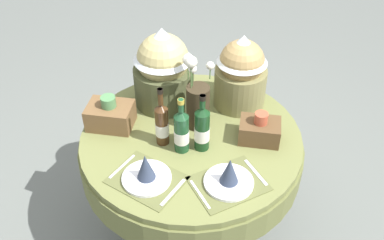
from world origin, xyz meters
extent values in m
plane|color=slate|center=(0.00, 0.00, 0.00)|extent=(8.00, 8.00, 0.00)
cylinder|color=olive|center=(0.00, 0.00, 0.73)|extent=(1.20, 1.20, 0.04)
cylinder|color=#626738|center=(0.00, 0.00, 0.63)|extent=(1.23, 1.23, 0.17)
cylinder|color=black|center=(0.00, 0.00, 0.37)|extent=(0.12, 0.12, 0.68)
cylinder|color=black|center=(0.00, 0.00, 0.01)|extent=(0.61, 0.61, 0.03)
cube|color=brown|center=(-0.16, -0.36, 0.76)|extent=(0.42, 0.37, 0.00)
cylinder|color=white|center=(-0.16, -0.36, 0.77)|extent=(0.24, 0.24, 0.02)
cone|color=#2D384C|center=(-0.16, -0.36, 0.84)|extent=(0.09, 0.09, 0.14)
cube|color=silver|center=(-0.30, -0.30, 0.76)|extent=(0.09, 0.18, 0.00)
cube|color=silver|center=(-0.01, -0.42, 0.76)|extent=(0.09, 0.18, 0.00)
cube|color=brown|center=(0.24, -0.32, 0.76)|extent=(0.43, 0.41, 0.00)
cylinder|color=white|center=(0.24, -0.32, 0.77)|extent=(0.24, 0.24, 0.02)
cone|color=#2D384C|center=(0.24, -0.32, 0.84)|extent=(0.09, 0.09, 0.14)
cube|color=silver|center=(0.11, -0.41, 0.76)|extent=(0.12, 0.16, 0.00)
cube|color=silver|center=(0.36, -0.23, 0.76)|extent=(0.13, 0.16, 0.00)
cylinder|color=#332819|center=(0.02, 0.09, 0.88)|extent=(0.13, 0.13, 0.25)
sphere|color=silver|center=(-0.01, 0.10, 1.11)|extent=(0.04, 0.04, 0.04)
cylinder|color=#4C7038|center=(-0.01, 0.10, 1.05)|extent=(0.01, 0.01, 0.09)
sphere|color=silver|center=(0.07, 0.18, 1.09)|extent=(0.04, 0.04, 0.04)
cylinder|color=#4C7038|center=(0.07, 0.18, 1.04)|extent=(0.01, 0.01, 0.07)
sphere|color=silver|center=(-0.04, 0.16, 1.13)|extent=(0.06, 0.06, 0.06)
cylinder|color=#4C7038|center=(-0.04, 0.16, 1.06)|extent=(0.01, 0.01, 0.10)
sphere|color=silver|center=(-0.01, 0.08, 1.16)|extent=(0.06, 0.06, 0.06)
cylinder|color=#4C7038|center=(-0.01, 0.08, 1.07)|extent=(0.01, 0.01, 0.13)
cylinder|color=#143819|center=(0.07, -0.09, 0.87)|extent=(0.08, 0.08, 0.23)
cylinder|color=silver|center=(0.07, -0.09, 0.85)|extent=(0.08, 0.08, 0.08)
cone|color=#143819|center=(0.07, -0.09, 1.00)|extent=(0.08, 0.08, 0.04)
cylinder|color=#143819|center=(0.07, -0.09, 1.05)|extent=(0.03, 0.03, 0.07)
cylinder|color=black|center=(0.07, -0.09, 1.08)|extent=(0.03, 0.03, 0.02)
cylinder|color=#194223|center=(-0.03, -0.12, 0.86)|extent=(0.08, 0.08, 0.22)
cylinder|color=silver|center=(-0.03, -0.12, 0.84)|extent=(0.08, 0.08, 0.07)
cone|color=#194223|center=(-0.03, -0.12, 0.99)|extent=(0.08, 0.08, 0.03)
cylinder|color=#194223|center=(-0.03, -0.12, 1.04)|extent=(0.03, 0.03, 0.07)
cylinder|color=#B29933|center=(-0.03, -0.12, 1.06)|extent=(0.03, 0.03, 0.02)
cylinder|color=#422814|center=(-0.14, -0.08, 0.86)|extent=(0.07, 0.07, 0.22)
cylinder|color=silver|center=(-0.14, -0.08, 0.85)|extent=(0.07, 0.07, 0.07)
cone|color=#422814|center=(-0.14, -0.08, 0.99)|extent=(0.07, 0.07, 0.03)
cylinder|color=#422814|center=(-0.14, -0.08, 1.05)|extent=(0.03, 0.03, 0.09)
cylinder|color=black|center=(-0.14, -0.08, 1.09)|extent=(0.03, 0.03, 0.02)
cylinder|color=#474C2D|center=(-0.21, 0.28, 0.87)|extent=(0.35, 0.35, 0.23)
sphere|color=tan|center=(-0.21, 0.28, 1.04)|extent=(0.29, 0.29, 0.29)
cone|color=silver|center=(-0.21, 0.28, 1.14)|extent=(0.33, 0.33, 0.19)
cylinder|color=olive|center=(0.23, 0.33, 0.87)|extent=(0.30, 0.30, 0.23)
sphere|color=#9E7F4C|center=(0.23, 0.33, 1.04)|extent=(0.25, 0.25, 0.25)
cone|color=silver|center=(0.23, 0.33, 1.12)|extent=(0.28, 0.28, 0.16)
cube|color=brown|center=(-0.45, 0.01, 0.82)|extent=(0.24, 0.18, 0.13)
cylinder|color=#4C7F4C|center=(-0.45, 0.01, 0.92)|extent=(0.08, 0.08, 0.06)
cube|color=brown|center=(0.36, 0.03, 0.81)|extent=(0.21, 0.16, 0.11)
cylinder|color=#B24C33|center=(0.36, 0.03, 0.90)|extent=(0.07, 0.07, 0.06)
camera|label=1|loc=(0.29, -1.72, 2.28)|focal=39.95mm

